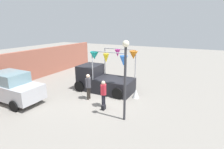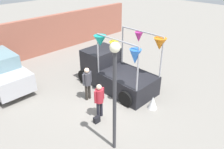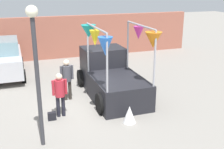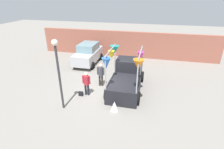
% 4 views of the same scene
% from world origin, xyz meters
% --- Properties ---
extents(ground_plane, '(60.00, 60.00, 0.00)m').
position_xyz_m(ground_plane, '(0.00, 0.00, 0.00)').
color(ground_plane, gray).
extents(vendor_truck, '(2.51, 4.14, 3.03)m').
position_xyz_m(vendor_truck, '(1.21, 0.76, 0.88)').
color(vendor_truck, black).
rests_on(vendor_truck, ground).
extents(parked_car, '(1.88, 4.00, 1.88)m').
position_xyz_m(parked_car, '(-3.03, 4.74, 0.94)').
color(parked_car, '#B7B7BC').
rests_on(parked_car, ground).
extents(person_customer, '(0.53, 0.34, 1.59)m').
position_xyz_m(person_customer, '(-1.12, -0.69, 0.95)').
color(person_customer, black).
rests_on(person_customer, ground).
extents(person_vendor, '(0.53, 0.34, 1.67)m').
position_xyz_m(person_vendor, '(-0.61, 0.71, 1.01)').
color(person_vendor, '#2D2823').
rests_on(person_vendor, ground).
extents(handbag, '(0.28, 0.16, 0.28)m').
position_xyz_m(handbag, '(-1.47, -0.89, 0.14)').
color(handbag, black).
rests_on(handbag, ground).
extents(street_lamp, '(0.32, 0.32, 3.99)m').
position_xyz_m(street_lamp, '(-1.94, -2.36, 2.60)').
color(street_lamp, '#333338').
rests_on(street_lamp, ground).
extents(brick_boundary_wall, '(18.00, 0.36, 2.60)m').
position_xyz_m(brick_boundary_wall, '(0.00, 7.52, 1.30)').
color(brick_boundary_wall, '#9E5947').
rests_on(brick_boundary_wall, ground).
extents(folded_kite_bundle_white, '(0.44, 0.44, 0.60)m').
position_xyz_m(folded_kite_bundle_white, '(0.97, -1.94, 0.30)').
color(folded_kite_bundle_white, white).
rests_on(folded_kite_bundle_white, ground).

